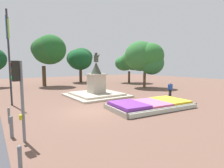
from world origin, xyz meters
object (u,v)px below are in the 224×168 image
(flower_planter, at_px, (150,105))
(kerb_bollard_south, at_px, (20,157))
(traffic_light_near_crossing, at_px, (19,87))
(banner_pole, at_px, (9,53))
(statue_monument, at_px, (96,89))
(pedestrian_with_handbag, at_px, (170,88))
(kerb_bollard_mid_b, at_px, (9,115))
(kerb_bollard_mid_a, at_px, (11,126))

(flower_planter, relative_size, kerb_bollard_south, 8.28)
(traffic_light_near_crossing, bearing_deg, banner_pole, 87.26)
(flower_planter, bearing_deg, statue_monument, 96.07)
(traffic_light_near_crossing, bearing_deg, statue_monument, 44.11)
(pedestrian_with_handbag, bearing_deg, flower_planter, -157.71)
(banner_pole, xyz_separation_m, pedestrian_with_handbag, (13.39, -4.88, -3.19))
(traffic_light_near_crossing, xyz_separation_m, kerb_bollard_mid_b, (-0.19, 3.10, -1.84))
(flower_planter, height_order, pedestrian_with_handbag, pedestrian_with_handbag)
(statue_monument, bearing_deg, kerb_bollard_mid_b, -150.54)
(kerb_bollard_mid_a, bearing_deg, flower_planter, 1.36)
(traffic_light_near_crossing, bearing_deg, kerb_bollard_mid_b, 93.44)
(statue_monument, bearing_deg, pedestrian_with_handbag, -38.13)
(flower_planter, height_order, traffic_light_near_crossing, traffic_light_near_crossing)
(pedestrian_with_handbag, bearing_deg, kerb_bollard_mid_a, -170.63)
(banner_pole, bearing_deg, kerb_bollard_mid_b, -96.64)
(statue_monument, bearing_deg, banner_pole, 177.79)
(kerb_bollard_south, relative_size, kerb_bollard_mid_b, 0.91)
(banner_pole, relative_size, kerb_bollard_south, 9.33)
(statue_monument, relative_size, banner_pole, 0.74)
(traffic_light_near_crossing, xyz_separation_m, kerb_bollard_mid_a, (-0.27, 0.78, -1.78))
(flower_planter, bearing_deg, kerb_bollard_mid_b, 166.54)
(pedestrian_with_handbag, xyz_separation_m, kerb_bollard_south, (-14.09, -5.23, -0.45))
(traffic_light_near_crossing, relative_size, banner_pole, 0.45)
(kerb_bollard_mid_b, bearing_deg, flower_planter, -13.46)
(pedestrian_with_handbag, height_order, kerb_bollard_mid_a, pedestrian_with_handbag)
(kerb_bollard_mid_b, bearing_deg, kerb_bollard_south, -91.42)
(statue_monument, height_order, banner_pole, banner_pole)
(traffic_light_near_crossing, height_order, kerb_bollard_mid_a, traffic_light_near_crossing)
(kerb_bollard_south, height_order, kerb_bollard_mid_a, kerb_bollard_mid_a)
(statue_monument, distance_m, kerb_bollard_south, 12.83)
(banner_pole, bearing_deg, statue_monument, -2.21)
(pedestrian_with_handbag, relative_size, kerb_bollard_south, 1.93)
(statue_monument, xyz_separation_m, kerb_bollard_mid_a, (-8.20, -6.91, -0.28))
(kerb_bollard_south, bearing_deg, traffic_light_near_crossing, 81.60)
(banner_pole, height_order, pedestrian_with_handbag, banner_pole)
(kerb_bollard_mid_a, bearing_deg, kerb_bollard_mid_b, 87.84)
(statue_monument, height_order, kerb_bollard_south, statue_monument)
(kerb_bollard_south, distance_m, kerb_bollard_mid_b, 5.24)
(statue_monument, relative_size, pedestrian_with_handbag, 3.58)
(traffic_light_near_crossing, xyz_separation_m, banner_pole, (0.38, 7.97, 1.76))
(banner_pole, bearing_deg, traffic_light_near_crossing, -92.74)
(pedestrian_with_handbag, bearing_deg, banner_pole, 159.97)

